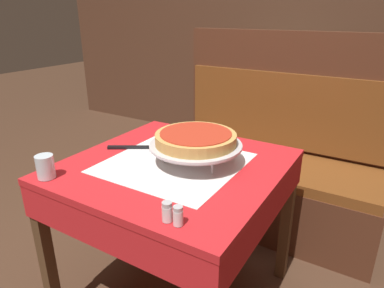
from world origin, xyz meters
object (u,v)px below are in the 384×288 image
deep_dish_pizza (196,138)px  pizza_server (145,148)px  dining_table_front (175,183)px  pepper_shaker (178,216)px  pizza_pan_stand (196,146)px  salt_shaker (167,212)px  condiment_caddy (291,84)px  water_glass_near (45,167)px  booth_bench (270,173)px  dining_table_rear (281,99)px

deep_dish_pizza → pizza_server: (-0.29, 0.02, -0.11)m
dining_table_front → pepper_shaker: 0.48m
pepper_shaker → pizza_pan_stand: bearing=113.9°
pepper_shaker → salt_shaker: bearing=180.0°
pepper_shaker → condiment_caddy: 2.13m
pizza_pan_stand → condiment_caddy: 1.70m
water_glass_near → pepper_shaker: bearing=0.0°
deep_dish_pizza → dining_table_front: bearing=-150.2°
booth_bench → pepper_shaker: 1.34m
booth_bench → pepper_shaker: (0.12, -1.26, 0.42)m
deep_dish_pizza → water_glass_near: size_ratio=3.67×
salt_shaker → condiment_caddy: (-0.22, 2.11, 0.00)m
condiment_caddy → deep_dish_pizza: bearing=-87.3°
dining_table_front → booth_bench: 0.95m
pepper_shaker → condiment_caddy: (-0.26, 2.11, 0.00)m
salt_shaker → condiment_caddy: 2.13m
pizza_pan_stand → pizza_server: (-0.29, 0.02, -0.07)m
pizza_server → water_glass_near: water_glass_near is taller
deep_dish_pizza → pizza_server: size_ratio=1.13×
dining_table_rear → water_glass_near: water_glass_near is taller
dining_table_rear → salt_shaker: size_ratio=11.01×
pizza_server → condiment_caddy: bearing=83.0°
dining_table_front → pepper_shaker: (0.26, -0.37, 0.13)m
deep_dish_pizza → salt_shaker: size_ratio=5.19×
salt_shaker → pepper_shaker: salt_shaker is taller
salt_shaker → pepper_shaker: size_ratio=1.03×
deep_dish_pizza → condiment_caddy: size_ratio=2.09×
deep_dish_pizza → water_glass_near: bearing=-135.4°
pizza_server → water_glass_near: (-0.14, -0.43, 0.04)m
pepper_shaker → water_glass_near: bearing=-180.0°
water_glass_near → pizza_server: bearing=72.4°
deep_dish_pizza → pepper_shaker: deep_dish_pizza is taller
pizza_pan_stand → condiment_caddy: bearing=92.7°
pizza_server → salt_shaker: 0.61m
booth_bench → dining_table_rear: bearing=104.7°
pizza_server → pepper_shaker: (0.47, -0.43, 0.03)m
pizza_server → dining_table_front: bearing=-16.6°
dining_table_rear → booth_bench: (0.24, -0.93, -0.27)m
dining_table_rear → salt_shaker: (0.32, -2.20, 0.15)m
dining_table_rear → water_glass_near: size_ratio=7.79×
dining_table_front → pizza_server: bearing=163.4°
pepper_shaker → condiment_caddy: condiment_caddy is taller
deep_dish_pizza → pizza_server: deep_dish_pizza is taller
dining_table_front → booth_bench: bearing=80.7°
pizza_server → condiment_caddy: (0.21, 1.68, 0.03)m
deep_dish_pizza → booth_bench: bearing=85.5°
pepper_shaker → condiment_caddy: size_ratio=0.39×
deep_dish_pizza → pepper_shaker: (0.19, -0.42, -0.08)m
water_glass_near → dining_table_rear: bearing=83.6°
booth_bench → deep_dish_pizza: (-0.07, -0.84, 0.50)m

